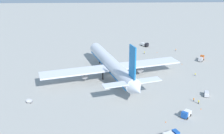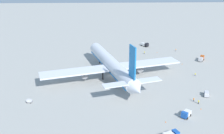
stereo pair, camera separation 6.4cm
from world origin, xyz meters
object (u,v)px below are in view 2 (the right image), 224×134
baggage_cart_0 (29,101)px  ground_worker_0 (199,102)px  service_truck_3 (201,58)px  service_van (207,94)px  ground_worker_4 (176,50)px  traffic_cone_1 (166,122)px  service_truck_2 (145,44)px  traffic_cone_3 (182,64)px  ground_worker_3 (134,50)px  airliner (112,65)px  service_truck_1 (186,114)px  traffic_cone_2 (201,109)px  traffic_cone_0 (157,52)px  ground_worker_2 (194,100)px  ground_worker_1 (195,74)px  ground_worker_5 (145,53)px

baggage_cart_0 → ground_worker_0: 68.91m
service_truck_3 → service_van: bearing=163.0°
ground_worker_4 → traffic_cone_1: 88.80m
service_truck_2 → service_truck_3: 42.66m
service_van → traffic_cone_3: bearing=-1.2°
baggage_cart_0 → ground_worker_3: size_ratio=1.70×
ground_worker_3 → airliner: bearing=160.1°
baggage_cart_0 → ground_worker_0: (-3.60, -68.82, 0.12)m
service_van → ground_worker_3: (66.83, 23.85, -0.15)m
ground_worker_0 → traffic_cone_1: ground_worker_0 is taller
service_truck_1 → traffic_cone_2: bearing=-55.1°
service_van → service_truck_2: bearing=10.9°
ground_worker_4 → traffic_cone_0: size_ratio=3.16×
service_truck_1 → ground_worker_2: service_truck_1 is taller
traffic_cone_1 → ground_worker_0: bearing=-51.2°
ground_worker_1 → traffic_cone_1: ground_worker_1 is taller
traffic_cone_1 → ground_worker_5: bearing=-3.2°
service_van → traffic_cone_1: (-20.02, 22.21, -0.76)m
service_truck_3 → ground_worker_2: bearing=157.3°
traffic_cone_1 → traffic_cone_3: bearing=-21.1°
ground_worker_4 → ground_worker_5: 22.10m
baggage_cart_0 → traffic_cone_0: baggage_cart_0 is taller
traffic_cone_1 → traffic_cone_3: size_ratio=1.00×
airliner → ground_worker_2: 43.07m
traffic_cone_2 → service_van: bearing=-29.3°
service_van → traffic_cone_3: 39.57m
service_truck_2 → ground_worker_2: 82.23m
ground_worker_4 → service_truck_2: bearing=57.0°
ground_worker_1 → traffic_cone_0: (39.73, 11.58, -0.59)m
service_truck_1 → service_truck_2: bearing=0.6°
traffic_cone_3 → traffic_cone_1: bearing=158.9°
baggage_cart_0 → traffic_cone_1: (-16.79, -52.43, -0.49)m
ground_worker_3 → traffic_cone_0: size_ratio=3.16×
airliner → service_truck_3: airliner is taller
service_truck_3 → ground_worker_3: service_truck_3 is taller
service_truck_3 → ground_worker_1: service_truck_3 is taller
baggage_cart_0 → ground_worker_3: bearing=-35.9°
airliner → ground_worker_4: airliner is taller
ground_worker_0 → traffic_cone_2: bearing=173.3°
airliner → service_truck_3: size_ratio=11.66×
ground_worker_5 → traffic_cone_2: ground_worker_5 is taller
traffic_cone_2 → traffic_cone_1: bearing=118.8°
baggage_cart_0 → ground_worker_5: ground_worker_5 is taller
service_truck_2 → traffic_cone_1: 97.33m
ground_worker_0 → traffic_cone_3: size_ratio=3.18×
ground_worker_5 → ground_worker_4: bearing=-77.0°
ground_worker_3 → ground_worker_2: bearing=-166.9°
airliner → service_truck_1: size_ratio=14.26×
ground_worker_0 → traffic_cone_0: 68.86m
ground_worker_1 → service_truck_1: bearing=157.1°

